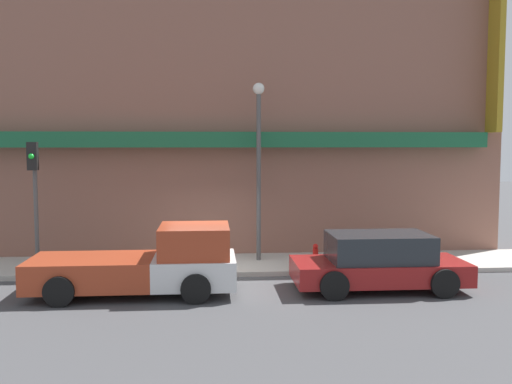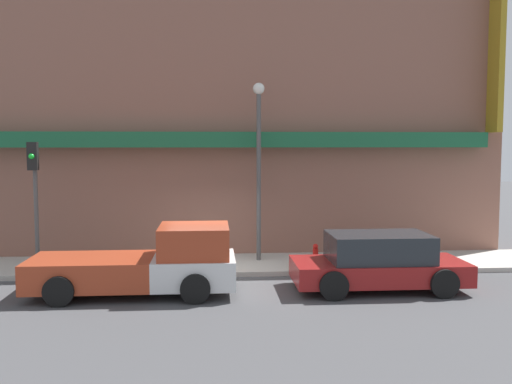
{
  "view_description": "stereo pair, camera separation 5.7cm",
  "coord_description": "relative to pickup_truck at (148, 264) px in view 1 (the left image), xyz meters",
  "views": [
    {
      "loc": [
        -0.01,
        -15.98,
        3.77
      ],
      "look_at": [
        1.35,
        1.13,
        2.34
      ],
      "focal_mm": 40.0,
      "sensor_mm": 36.0,
      "label": 1
    },
    {
      "loc": [
        0.05,
        -15.99,
        3.77
      ],
      "look_at": [
        1.35,
        1.13,
        2.34
      ],
      "focal_mm": 40.0,
      "sensor_mm": 36.0,
      "label": 2
    }
  ],
  "objects": [
    {
      "name": "pickup_truck",
      "position": [
        0.0,
        0.0,
        0.0
      ],
      "size": [
        5.11,
        2.18,
        1.73
      ],
      "rotation": [
        0.0,
        0.0,
        0.03
      ],
      "color": "silver",
      "rests_on": "ground"
    },
    {
      "name": "ground_plane",
      "position": [
        1.59,
        1.66,
        -0.76
      ],
      "size": [
        80.0,
        80.0,
        0.0
      ],
      "primitive_type": "plane",
      "color": "#424244"
    },
    {
      "name": "building",
      "position": [
        1.61,
        5.95,
        4.11
      ],
      "size": [
        19.8,
        3.8,
        10.0
      ],
      "color": "brown",
      "rests_on": "ground"
    },
    {
      "name": "street_lamp",
      "position": [
        3.08,
        3.36,
        2.83
      ],
      "size": [
        0.36,
        0.36,
        5.53
      ],
      "color": "#4C4C4C",
      "rests_on": "sidewalk"
    },
    {
      "name": "sidewalk",
      "position": [
        1.59,
        3.06,
        -0.69
      ],
      "size": [
        36.0,
        2.81,
        0.14
      ],
      "color": "#B7B2A8",
      "rests_on": "ground"
    },
    {
      "name": "parked_car",
      "position": [
        5.93,
        0.0,
        -0.04
      ],
      "size": [
        4.45,
        2.11,
        1.47
      ],
      "rotation": [
        0.0,
        0.0,
        -0.03
      ],
      "color": "maroon",
      "rests_on": "ground"
    },
    {
      "name": "traffic_light",
      "position": [
        -3.44,
        2.35,
        1.92
      ],
      "size": [
        0.28,
        0.42,
        3.7
      ],
      "color": "#4C4C4C",
      "rests_on": "sidewalk"
    },
    {
      "name": "fire_hydrant",
      "position": [
        4.73,
        2.48,
        -0.3
      ],
      "size": [
        0.17,
        0.17,
        0.65
      ],
      "color": "red",
      "rests_on": "sidewalk"
    }
  ]
}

